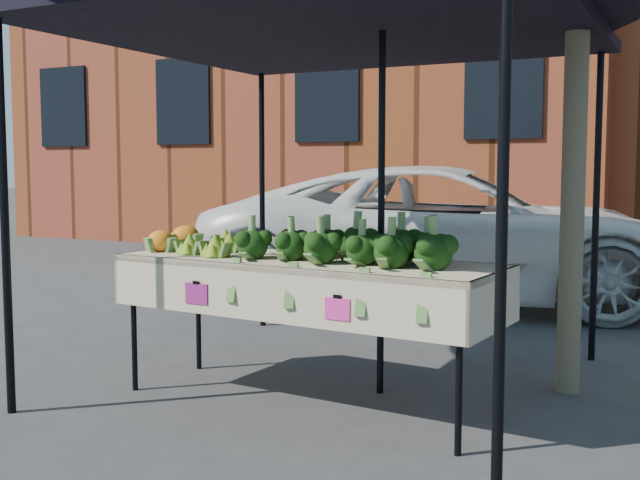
{
  "coord_description": "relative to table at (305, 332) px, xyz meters",
  "views": [
    {
      "loc": [
        2.42,
        -4.0,
        1.45
      ],
      "look_at": [
        0.23,
        0.34,
        1.0
      ],
      "focal_mm": 43.72,
      "sensor_mm": 36.0,
      "label": 1
    }
  ],
  "objects": [
    {
      "name": "romanesco_cluster",
      "position": [
        -0.66,
        0.04,
        0.55
      ],
      "size": [
        0.43,
        0.57,
        0.2
      ],
      "primitive_type": "ellipsoid",
      "color": "#88A42E",
      "rests_on": "table"
    },
    {
      "name": "vehicle",
      "position": [
        -0.34,
        4.07,
        2.21
      ],
      "size": [
        1.97,
        2.71,
        5.32
      ],
      "primitive_type": "imported",
      "rotation": [
        0.0,
        0.0,
        1.79
      ],
      "color": "white",
      "rests_on": "ground"
    },
    {
      "name": "cauliflower_pair",
      "position": [
        -1.03,
        0.07,
        0.54
      ],
      "size": [
        0.23,
        0.43,
        0.18
      ],
      "primitive_type": "ellipsoid",
      "color": "orange",
      "rests_on": "table"
    },
    {
      "name": "street_tree",
      "position": [
        1.39,
        1.01,
        1.72
      ],
      "size": [
        2.2,
        2.2,
        4.33
      ],
      "primitive_type": null,
      "color": "#1E4C14",
      "rests_on": "ground"
    },
    {
      "name": "canopy",
      "position": [
        -0.03,
        0.52,
        0.92
      ],
      "size": [
        3.16,
        3.16,
        2.74
      ],
      "primitive_type": null,
      "color": "black",
      "rests_on": "ground"
    },
    {
      "name": "building_left",
      "position": [
        -5.23,
        11.86,
        4.05
      ],
      "size": [
        12.0,
        8.0,
        9.0
      ],
      "primitive_type": "cube",
      "color": "brown",
      "rests_on": "ground"
    },
    {
      "name": "table",
      "position": [
        0.0,
        0.0,
        0.0
      ],
      "size": [
        2.46,
        0.99,
        0.9
      ],
      "color": "#C8B294",
      "rests_on": "ground"
    },
    {
      "name": "ground",
      "position": [
        -0.23,
        -0.14,
        -0.45
      ],
      "size": [
        90.0,
        90.0,
        0.0
      ],
      "primitive_type": "plane",
      "color": "#323235"
    },
    {
      "name": "broccoli_heap",
      "position": [
        0.28,
        0.03,
        0.58
      ],
      "size": [
        1.37,
        0.57,
        0.25
      ],
      "primitive_type": "ellipsoid",
      "color": "black",
      "rests_on": "table"
    }
  ]
}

